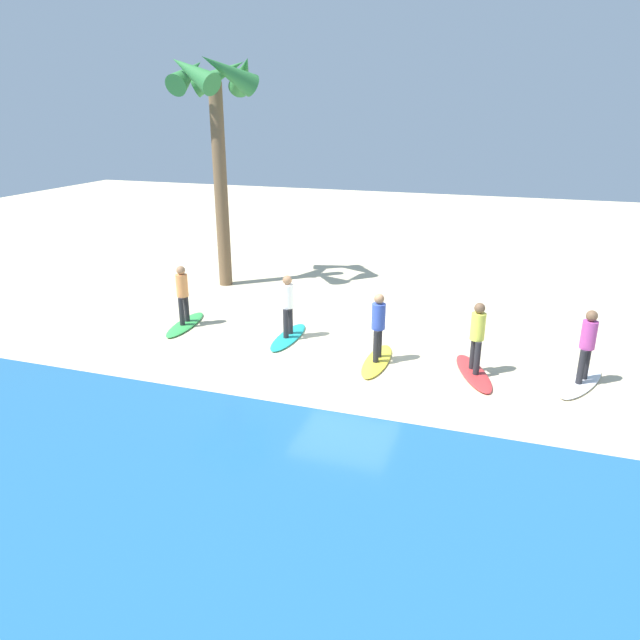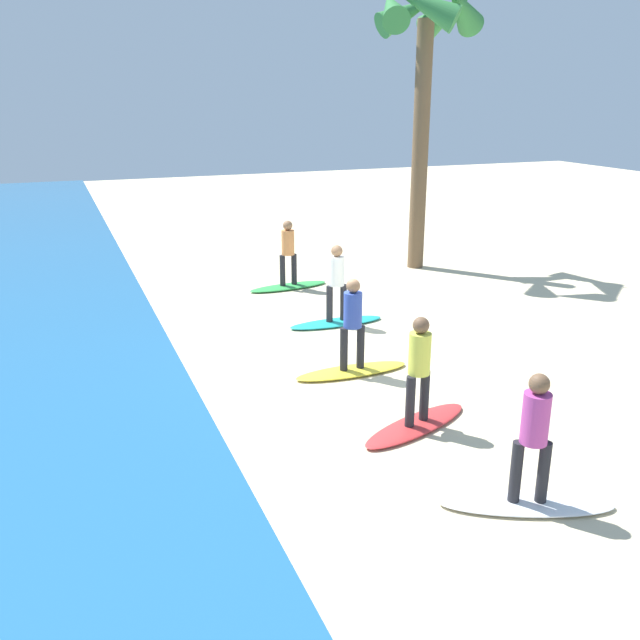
{
  "view_description": "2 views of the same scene",
  "coord_description": "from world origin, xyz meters",
  "views": [
    {
      "loc": [
        -3.56,
        12.91,
        5.74
      ],
      "look_at": [
        0.39,
        0.99,
        1.2
      ],
      "focal_mm": 32.88,
      "sensor_mm": 36.0,
      "label": 1
    },
    {
      "loc": [
        -11.06,
        4.92,
        4.73
      ],
      "look_at": [
        -1.1,
        0.99,
        1.17
      ],
      "focal_mm": 38.53,
      "sensor_mm": 36.0,
      "label": 2
    }
  ],
  "objects": [
    {
      "name": "surfboard_green",
      "position": [
        4.87,
        -0.51,
        0.04
      ],
      "size": [
        0.77,
        2.15,
        0.09
      ],
      "primitive_type": "ellipsoid",
      "rotation": [
        0.0,
        0.0,
        1.67
      ],
      "color": "green",
      "rests_on": "ground"
    },
    {
      "name": "surfboard_red",
      "position": [
        -3.07,
        0.23,
        0.04
      ],
      "size": [
        1.27,
        2.16,
        0.09
      ],
      "primitive_type": "ellipsoid",
      "rotation": [
        0.0,
        0.0,
        1.93
      ],
      "color": "red",
      "rests_on": "ground"
    },
    {
      "name": "surfboard_teal",
      "position": [
        1.77,
        -0.52,
        0.04
      ],
      "size": [
        0.56,
        2.1,
        0.09
      ],
      "primitive_type": "ellipsoid",
      "rotation": [
        0.0,
        0.0,
        1.57
      ],
      "color": "teal",
      "rests_on": "ground"
    },
    {
      "name": "surfer_yellow",
      "position": [
        -0.81,
        0.27,
        1.04
      ],
      "size": [
        0.32,
        0.46,
        1.64
      ],
      "color": "#232328",
      "rests_on": "surfboard_yellow"
    },
    {
      "name": "surfboard_white",
      "position": [
        -5.36,
        0.01,
        0.04
      ],
      "size": [
        1.35,
        2.15,
        0.09
      ],
      "primitive_type": "ellipsoid",
      "rotation": [
        0.0,
        0.0,
        1.16
      ],
      "color": "white",
      "rests_on": "ground"
    },
    {
      "name": "surfboard_yellow",
      "position": [
        -0.81,
        0.27,
        0.04
      ],
      "size": [
        0.57,
        2.1,
        0.09
      ],
      "primitive_type": "ellipsoid",
      "rotation": [
        0.0,
        0.0,
        1.57
      ],
      "color": "yellow",
      "rests_on": "ground"
    },
    {
      "name": "palm_tree",
      "position": [
        5.68,
        -4.61,
        6.0
      ],
      "size": [
        2.88,
        3.03,
        7.48
      ],
      "color": "brown",
      "rests_on": "ground"
    },
    {
      "name": "surfer_white",
      "position": [
        -5.36,
        0.01,
        1.04
      ],
      "size": [
        0.32,
        0.43,
        1.64
      ],
      "color": "#232328",
      "rests_on": "surfboard_white"
    },
    {
      "name": "surfer_teal",
      "position": [
        1.77,
        -0.52,
        1.04
      ],
      "size": [
        0.32,
        0.46,
        1.64
      ],
      "color": "#232328",
      "rests_on": "surfboard_teal"
    },
    {
      "name": "ground_plane",
      "position": [
        0.0,
        0.0,
        0.0
      ],
      "size": [
        60.0,
        60.0,
        0.0
      ],
      "primitive_type": "plane",
      "color": "beige"
    },
    {
      "name": "surfer_green",
      "position": [
        4.87,
        -0.51,
        1.04
      ],
      "size": [
        0.32,
        0.46,
        1.64
      ],
      "color": "#232328",
      "rests_on": "surfboard_green"
    },
    {
      "name": "surfer_red",
      "position": [
        -3.07,
        0.23,
        1.04
      ],
      "size": [
        0.32,
        0.44,
        1.64
      ],
      "color": "#232328",
      "rests_on": "surfboard_red"
    }
  ]
}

